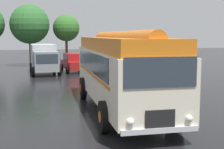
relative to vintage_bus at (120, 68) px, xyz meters
name	(u,v)px	position (x,y,z in m)	size (l,w,h in m)	color
ground_plane	(140,109)	(0.93, -0.04, -1.89)	(120.00, 120.00, 0.00)	black
vintage_bus	(120,68)	(0.00, 0.00, 0.00)	(3.06, 10.18, 3.49)	silver
car_near_left	(74,62)	(-0.35, 15.11, -1.05)	(2.33, 4.37, 1.66)	maroon
car_mid_left	(104,62)	(2.36, 14.77, -1.05)	(2.00, 4.22, 1.66)	#B7BABF
car_mid_right	(138,62)	(5.46, 14.00, -1.05)	(2.23, 4.33, 1.66)	#144C28
box_van	(44,58)	(-3.03, 14.59, -0.53)	(2.60, 5.87, 2.50)	#B2B7BC
tree_left_of_centre	(30,24)	(-4.27, 21.28, 2.55)	(4.15, 4.15, 6.53)	#4C3823
tree_centre	(66,28)	(-0.45, 21.68, 2.23)	(2.92, 2.92, 5.55)	#4C3823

